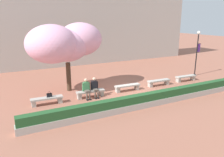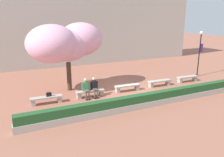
{
  "view_description": "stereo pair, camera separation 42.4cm",
  "coord_description": "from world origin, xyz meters",
  "px_view_note": "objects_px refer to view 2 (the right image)",
  "views": [
    {
      "loc": [
        -7.6,
        -12.51,
        4.94
      ],
      "look_at": [
        -1.11,
        0.2,
        1.0
      ],
      "focal_mm": 35.0,
      "sensor_mm": 36.0,
      "label": 1
    },
    {
      "loc": [
        -7.22,
        -12.7,
        4.94
      ],
      "look_at": [
        -1.11,
        0.2,
        1.0
      ],
      "focal_mm": 35.0,
      "sensor_mm": 36.0,
      "label": 2
    }
  ],
  "objects_px": {
    "stone_bench_near_west": "(90,92)",
    "lamp_post_with_banner": "(200,50)",
    "stone_bench_center": "(127,87)",
    "person_seated_right": "(94,86)",
    "handbag": "(49,94)",
    "person_seated_left": "(86,88)",
    "stone_bench_near_east": "(160,82)",
    "stone_bench_west_end": "(46,99)",
    "stone_bench_east_end": "(187,78)",
    "cherry_tree_main": "(65,43)"
  },
  "relations": [
    {
      "from": "stone_bench_west_end",
      "to": "person_seated_right",
      "type": "relative_size",
      "value": 1.45
    },
    {
      "from": "stone_bench_west_end",
      "to": "lamp_post_with_banner",
      "type": "relative_size",
      "value": 0.48
    },
    {
      "from": "stone_bench_east_end",
      "to": "stone_bench_center",
      "type": "bearing_deg",
      "value": 180.0
    },
    {
      "from": "stone_bench_near_east",
      "to": "lamp_post_with_banner",
      "type": "relative_size",
      "value": 0.48
    },
    {
      "from": "stone_bench_near_west",
      "to": "stone_bench_east_end",
      "type": "bearing_deg",
      "value": 0.0
    },
    {
      "from": "stone_bench_center",
      "to": "stone_bench_near_east",
      "type": "xyz_separation_m",
      "value": [
        2.77,
        0.0,
        0.0
      ]
    },
    {
      "from": "stone_bench_near_east",
      "to": "lamp_post_with_banner",
      "type": "bearing_deg",
      "value": 11.42
    },
    {
      "from": "stone_bench_east_end",
      "to": "person_seated_right",
      "type": "distance_m",
      "value": 8.02
    },
    {
      "from": "person_seated_right",
      "to": "lamp_post_with_banner",
      "type": "bearing_deg",
      "value": 5.84
    },
    {
      "from": "stone_bench_center",
      "to": "person_seated_right",
      "type": "distance_m",
      "value": 2.52
    },
    {
      "from": "lamp_post_with_banner",
      "to": "stone_bench_center",
      "type": "bearing_deg",
      "value": -172.67
    },
    {
      "from": "stone_bench_west_end",
      "to": "stone_bench_near_east",
      "type": "relative_size",
      "value": 1.0
    },
    {
      "from": "person_seated_right",
      "to": "lamp_post_with_banner",
      "type": "distance_m",
      "value": 10.28
    },
    {
      "from": "stone_bench_near_east",
      "to": "person_seated_left",
      "type": "bearing_deg",
      "value": -179.47
    },
    {
      "from": "person_seated_left",
      "to": "lamp_post_with_banner",
      "type": "xyz_separation_m",
      "value": [
        10.66,
        1.03,
        1.66
      ]
    },
    {
      "from": "stone_bench_east_end",
      "to": "handbag",
      "type": "xyz_separation_m",
      "value": [
        -10.9,
        0.0,
        0.27
      ]
    },
    {
      "from": "stone_bench_east_end",
      "to": "person_seated_right",
      "type": "bearing_deg",
      "value": -179.62
    },
    {
      "from": "stone_bench_near_east",
      "to": "stone_bench_east_end",
      "type": "xyz_separation_m",
      "value": [
        2.77,
        0.0,
        0.0
      ]
    },
    {
      "from": "stone_bench_west_end",
      "to": "stone_bench_east_end",
      "type": "relative_size",
      "value": 1.0
    },
    {
      "from": "handbag",
      "to": "cherry_tree_main",
      "type": "xyz_separation_m",
      "value": [
        1.63,
        1.96,
        2.78
      ]
    },
    {
      "from": "stone_bench_center",
      "to": "handbag",
      "type": "relative_size",
      "value": 5.52
    },
    {
      "from": "stone_bench_center",
      "to": "handbag",
      "type": "xyz_separation_m",
      "value": [
        -5.37,
        0.0,
        0.27
      ]
    },
    {
      "from": "stone_bench_near_west",
      "to": "cherry_tree_main",
      "type": "distance_m",
      "value": 3.76
    },
    {
      "from": "stone_bench_west_end",
      "to": "stone_bench_center",
      "type": "distance_m",
      "value": 5.53
    },
    {
      "from": "person_seated_left",
      "to": "handbag",
      "type": "distance_m",
      "value": 2.32
    },
    {
      "from": "stone_bench_near_east",
      "to": "lamp_post_with_banner",
      "type": "height_order",
      "value": "lamp_post_with_banner"
    },
    {
      "from": "stone_bench_near_east",
      "to": "cherry_tree_main",
      "type": "height_order",
      "value": "cherry_tree_main"
    },
    {
      "from": "person_seated_left",
      "to": "cherry_tree_main",
      "type": "xyz_separation_m",
      "value": [
        -0.68,
        2.02,
        2.66
      ]
    },
    {
      "from": "stone_bench_center",
      "to": "lamp_post_with_banner",
      "type": "height_order",
      "value": "lamp_post_with_banner"
    },
    {
      "from": "handbag",
      "to": "stone_bench_near_west",
      "type": "bearing_deg",
      "value": -0.11
    },
    {
      "from": "handbag",
      "to": "stone_bench_center",
      "type": "bearing_deg",
      "value": -0.05
    },
    {
      "from": "handbag",
      "to": "person_seated_left",
      "type": "bearing_deg",
      "value": -1.45
    },
    {
      "from": "stone_bench_west_end",
      "to": "stone_bench_east_end",
      "type": "xyz_separation_m",
      "value": [
        11.06,
        0.0,
        0.0
      ]
    },
    {
      "from": "person_seated_left",
      "to": "stone_bench_west_end",
      "type": "bearing_deg",
      "value": 178.76
    },
    {
      "from": "stone_bench_near_west",
      "to": "lamp_post_with_banner",
      "type": "xyz_separation_m",
      "value": [
        10.37,
        0.98,
        2.05
      ]
    },
    {
      "from": "stone_bench_near_west",
      "to": "stone_bench_east_end",
      "type": "xyz_separation_m",
      "value": [
        8.3,
        0.0,
        0.0
      ]
    },
    {
      "from": "person_seated_left",
      "to": "handbag",
      "type": "relative_size",
      "value": 3.81
    },
    {
      "from": "stone_bench_west_end",
      "to": "person_seated_left",
      "type": "height_order",
      "value": "person_seated_left"
    },
    {
      "from": "stone_bench_center",
      "to": "lamp_post_with_banner",
      "type": "bearing_deg",
      "value": 7.33
    },
    {
      "from": "stone_bench_east_end",
      "to": "handbag",
      "type": "distance_m",
      "value": 10.9
    },
    {
      "from": "stone_bench_near_east",
      "to": "stone_bench_east_end",
      "type": "height_order",
      "value": "same"
    },
    {
      "from": "stone_bench_near_west",
      "to": "cherry_tree_main",
      "type": "relative_size",
      "value": 0.35
    },
    {
      "from": "person_seated_left",
      "to": "person_seated_right",
      "type": "bearing_deg",
      "value": 0.0
    },
    {
      "from": "stone_bench_east_end",
      "to": "lamp_post_with_banner",
      "type": "xyz_separation_m",
      "value": [
        2.08,
        0.98,
        2.05
      ]
    },
    {
      "from": "stone_bench_near_west",
      "to": "cherry_tree_main",
      "type": "height_order",
      "value": "cherry_tree_main"
    },
    {
      "from": "stone_bench_center",
      "to": "stone_bench_near_west",
      "type": "bearing_deg",
      "value": 180.0
    },
    {
      "from": "person_seated_left",
      "to": "cherry_tree_main",
      "type": "relative_size",
      "value": 0.24
    },
    {
      "from": "person_seated_left",
      "to": "stone_bench_east_end",
      "type": "bearing_deg",
      "value": 0.36
    },
    {
      "from": "stone_bench_near_west",
      "to": "person_seated_right",
      "type": "relative_size",
      "value": 1.45
    },
    {
      "from": "stone_bench_near_east",
      "to": "person_seated_left",
      "type": "xyz_separation_m",
      "value": [
        -5.82,
        -0.05,
        0.39
      ]
    }
  ]
}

